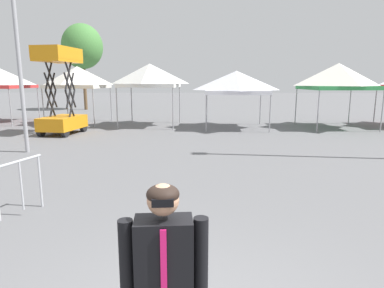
# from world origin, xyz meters

# --- Properties ---
(canopy_tent_center) EXTENTS (3.22, 3.22, 3.34)m
(canopy_tent_center) POSITION_xyz_m (-7.17, 16.76, 2.71)
(canopy_tent_center) COLOR #9E9EA3
(canopy_tent_center) RESTS_ON ground
(canopy_tent_behind_right) EXTENTS (3.27, 3.27, 3.43)m
(canopy_tent_behind_right) POSITION_xyz_m (-2.78, 15.85, 2.79)
(canopy_tent_behind_right) COLOR #9E9EA3
(canopy_tent_behind_right) RESTS_ON ground
(canopy_tent_behind_left) EXTENTS (3.34, 3.34, 3.02)m
(canopy_tent_behind_left) POSITION_xyz_m (1.92, 15.06, 2.42)
(canopy_tent_behind_left) COLOR #9E9EA3
(canopy_tent_behind_left) RESTS_ON ground
(canopy_tent_right_of_center) EXTENTS (3.56, 3.56, 3.42)m
(canopy_tent_right_of_center) POSITION_xyz_m (7.32, 15.34, 2.73)
(canopy_tent_right_of_center) COLOR #9E9EA3
(canopy_tent_right_of_center) RESTS_ON ground
(scissor_lift) EXTENTS (1.69, 2.47, 4.01)m
(scissor_lift) POSITION_xyz_m (-6.52, 12.73, 1.21)
(scissor_lift) COLOR black
(scissor_lift) RESTS_ON ground
(person_foreground) EXTENTS (0.65, 0.28, 1.78)m
(person_foreground) POSITION_xyz_m (-0.18, -0.46, 1.03)
(person_foreground) COLOR #33384C
(person_foreground) RESTS_ON ground
(light_pole_near_lift) EXTENTS (0.36, 0.36, 8.37)m
(light_pole_near_lift) POSITION_xyz_m (-6.11, 8.64, 4.75)
(light_pole_near_lift) COLOR #9E9EA3
(light_pole_near_lift) RESTS_ON ground
(tree_behind_tents_left) EXTENTS (3.44, 3.44, 7.31)m
(tree_behind_tents_left) POSITION_xyz_m (-10.16, 26.33, 5.40)
(tree_behind_tents_left) COLOR brown
(tree_behind_tents_left) RESTS_ON ground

